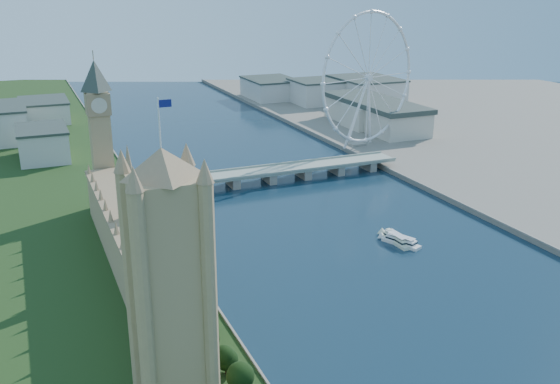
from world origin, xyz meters
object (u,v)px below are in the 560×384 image
victoria_tower (169,274)px  london_eye (368,78)px  tour_boat_far (396,243)px  tour_boat_near (401,245)px

victoria_tower → london_eye: london_eye is taller
london_eye → tour_boat_far: (-94.93, -199.45, -67.52)m
victoria_tower → tour_boat_near: size_ratio=4.10×
london_eye → tour_boat_near: (-93.86, -203.09, -67.52)m
tour_boat_near → tour_boat_far: tour_boat_far is taller
tour_boat_near → victoria_tower: bearing=-172.7°
tour_boat_far → victoria_tower: bearing=-150.7°
london_eye → tour_boat_near: bearing=-114.8°
victoria_tower → london_eye: bearing=49.6°
london_eye → tour_boat_near: london_eye is taller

